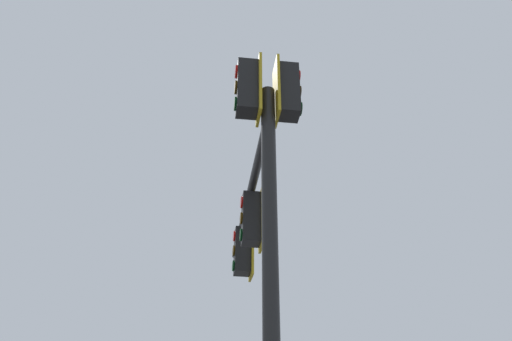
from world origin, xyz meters
name	(u,v)px	position (x,y,z in m)	size (l,w,h in m)	color
signal_mast_assembly	(259,219)	(-1.54, 0.77, 5.34)	(5.21, 0.97, 7.43)	black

